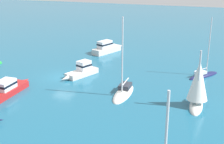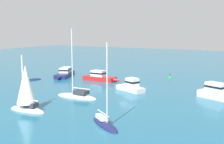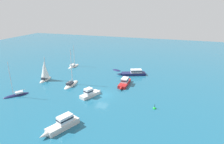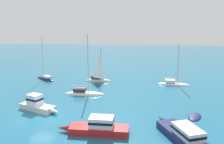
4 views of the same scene
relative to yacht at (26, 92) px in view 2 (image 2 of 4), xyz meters
name	(u,v)px [view 2 (image 2 of 4)]	position (x,y,z in m)	size (l,w,h in m)	color
ground_plane	(129,88)	(-16.81, 3.69, -2.07)	(160.00, 160.00, 0.00)	#1E607F
yacht	(26,92)	(0.00, 0.00, 0.00)	(2.07, 4.54, 6.42)	silver
sailboat	(105,124)	(0.15, 9.68, -1.93)	(4.06, 4.81, 7.89)	#191E4C
powerboat	(130,86)	(-14.70, 4.94, -1.39)	(3.24, 5.57, 1.89)	silver
tender	(33,80)	(-14.91, -13.21, -2.07)	(3.10, 2.25, 0.48)	#191E4C
powerboat_1	(100,77)	(-19.97, -3.21, -1.43)	(1.89, 6.92, 1.67)	#B21E1E
yacht_1	(77,96)	(-7.86, 0.82, -1.91)	(1.75, 5.80, 9.07)	silver
cabin_cruiser	(65,73)	(-20.54, -10.99, -1.44)	(7.93, 4.33, 1.56)	#191E4C
powerboat_2	(219,93)	(-15.39, 16.72, -1.28)	(3.77, 6.54, 2.04)	silver
channel_buoy	(170,78)	(-28.16, 6.02, -2.06)	(0.63, 0.63, 1.18)	green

